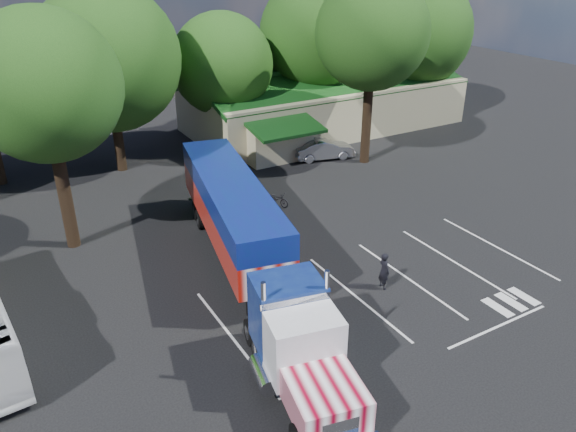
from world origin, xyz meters
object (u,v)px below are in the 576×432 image
woman (384,271)px  bicycle (277,199)px  silver_sedan (324,149)px  semi_truck (246,235)px

woman → bicycle: 10.89m
bicycle → silver_sedan: (7.35, 5.72, 0.31)m
semi_truck → woman: 6.87m
woman → silver_sedan: woman is taller
woman → bicycle: size_ratio=1.07×
woman → silver_sedan: bearing=-19.0°
semi_truck → silver_sedan: (12.97, 12.68, -1.77)m
bicycle → semi_truck: bearing=-152.1°
semi_truck → bicycle: semi_truck is taller
silver_sedan → woman: bearing=169.2°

